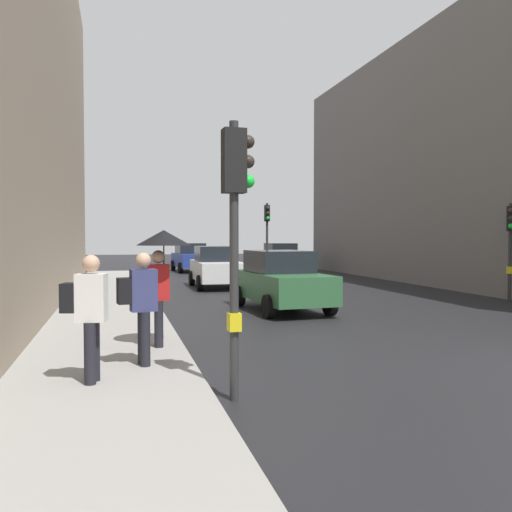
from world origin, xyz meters
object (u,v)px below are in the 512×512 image
at_px(traffic_light_far_median, 267,227).
at_px(car_green_estate, 281,281).
at_px(car_blue_van, 191,257).
at_px(pedestrian_with_black_backpack, 88,310).
at_px(traffic_light_near_left, 236,209).
at_px(car_dark_suv, 279,257).
at_px(traffic_light_mid_street, 510,234).
at_px(pedestrian_with_grey_backpack, 141,302).
at_px(car_white_compact, 216,267).
at_px(pedestrian_with_umbrella, 162,255).

bearing_deg(traffic_light_far_median, car_green_estate, -103.51).
height_order(car_blue_van, pedestrian_with_black_backpack, pedestrian_with_black_backpack).
xyz_separation_m(traffic_light_near_left, car_dark_suv, (8.37, 25.80, -1.67)).
height_order(traffic_light_mid_street, pedestrian_with_grey_backpack, traffic_light_mid_street).
xyz_separation_m(traffic_light_mid_street, car_dark_suv, (-2.88, 17.22, -1.40)).
relative_size(traffic_light_near_left, car_dark_suv, 0.88).
bearing_deg(traffic_light_far_median, car_white_compact, -129.29).
bearing_deg(pedestrian_with_black_backpack, pedestrian_with_grey_backpack, 49.35).
xyz_separation_m(car_green_estate, pedestrian_with_black_backpack, (-5.09, -7.60, 0.29)).
xyz_separation_m(car_blue_van, pedestrian_with_grey_backpack, (-4.11, -25.20, 0.29)).
bearing_deg(car_green_estate, traffic_light_mid_street, 1.49).
relative_size(traffic_light_far_median, car_green_estate, 0.90).
bearing_deg(pedestrian_with_umbrella, traffic_light_near_left, -76.84).
distance_m(traffic_light_mid_street, car_green_estate, 8.20).
bearing_deg(car_white_compact, pedestrian_with_umbrella, -104.40).
relative_size(traffic_light_near_left, pedestrian_with_grey_backpack, 2.09).
bearing_deg(car_white_compact, car_dark_suv, 59.47).
xyz_separation_m(pedestrian_with_grey_backpack, pedestrian_with_black_backpack, (-0.75, -0.87, 0.00)).
bearing_deg(pedestrian_with_umbrella, car_white_compact, 75.60).
xyz_separation_m(traffic_light_near_left, pedestrian_with_umbrella, (-0.72, 3.07, -0.71)).
distance_m(traffic_light_far_median, car_white_compact, 5.68).
relative_size(car_dark_suv, pedestrian_with_black_backpack, 2.38).
distance_m(pedestrian_with_umbrella, pedestrian_with_black_backpack, 2.67).
relative_size(car_blue_van, pedestrian_with_umbrella, 2.01).
height_order(car_dark_suv, pedestrian_with_umbrella, pedestrian_with_umbrella).
relative_size(traffic_light_near_left, car_white_compact, 0.87).
height_order(car_white_compact, pedestrian_with_grey_backpack, pedestrian_with_grey_backpack).
height_order(car_green_estate, pedestrian_with_grey_backpack, pedestrian_with_grey_backpack).
bearing_deg(traffic_light_far_median, traffic_light_near_left, -106.60).
bearing_deg(traffic_light_mid_street, traffic_light_near_left, -142.66).
xyz_separation_m(traffic_light_near_left, pedestrian_with_black_backpack, (-1.91, 0.78, -1.38)).
relative_size(traffic_light_near_left, car_blue_van, 0.86).
height_order(car_blue_van, pedestrian_with_grey_backpack, pedestrian_with_grey_backpack).
distance_m(car_green_estate, pedestrian_with_black_backpack, 9.15).
bearing_deg(pedestrian_with_umbrella, car_dark_suv, 68.19).
bearing_deg(car_white_compact, pedestrian_with_black_backpack, -106.52).
height_order(car_white_compact, pedestrian_with_black_backpack, pedestrian_with_black_backpack).
bearing_deg(traffic_light_far_median, pedestrian_with_umbrella, -111.48).
xyz_separation_m(car_white_compact, pedestrian_with_grey_backpack, (-3.77, -14.37, 0.29)).
bearing_deg(pedestrian_with_grey_backpack, traffic_light_near_left, -54.67).
height_order(traffic_light_mid_street, pedestrian_with_black_backpack, traffic_light_mid_street).
bearing_deg(traffic_light_near_left, car_dark_suv, 72.02).
relative_size(car_blue_van, pedestrian_with_black_backpack, 2.43).
bearing_deg(car_blue_van, pedestrian_with_grey_backpack, -99.26).
height_order(traffic_light_mid_street, car_dark_suv, traffic_light_mid_street).
distance_m(traffic_light_mid_street, traffic_light_near_left, 14.16).
bearing_deg(car_blue_van, car_dark_suv, -10.89).
relative_size(traffic_light_near_left, pedestrian_with_umbrella, 1.73).
relative_size(traffic_light_far_median, traffic_light_mid_street, 1.18).
bearing_deg(pedestrian_with_grey_backpack, pedestrian_with_umbrella, 72.52).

